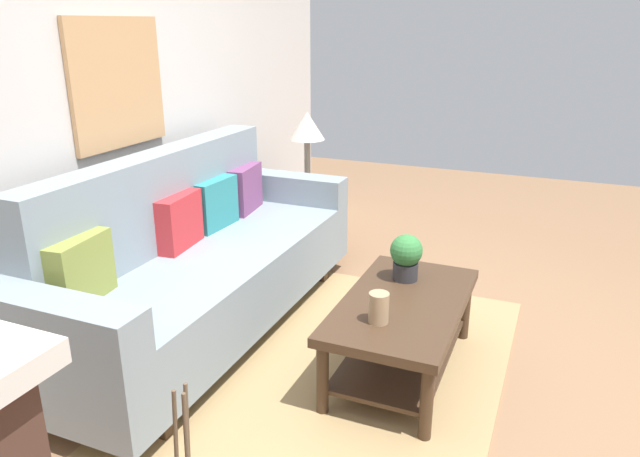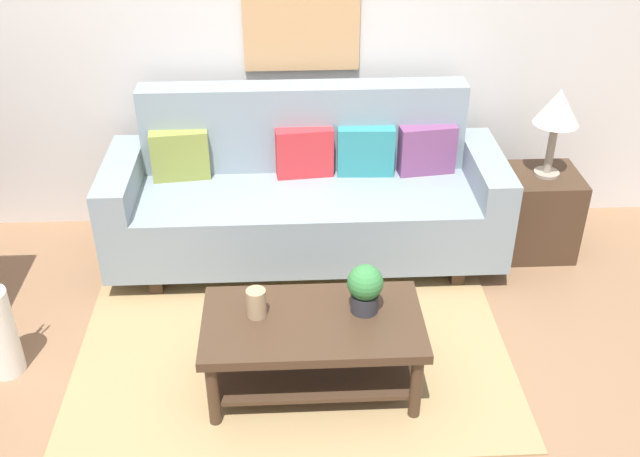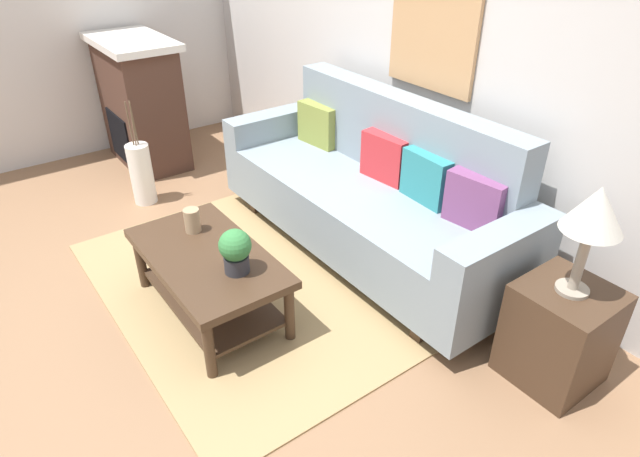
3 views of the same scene
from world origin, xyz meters
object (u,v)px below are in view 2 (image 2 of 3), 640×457
throw_pillow_plum (427,150)px  side_table (539,212)px  throw_pillow_teal (366,151)px  potted_plant_tabletop (365,287)px  throw_pillow_crimson (304,152)px  table_lamp (558,110)px  throw_pillow_olive (180,155)px  framed_painting (301,14)px  couch (305,196)px  tabletop_vase (256,303)px  coffee_table (313,338)px

throw_pillow_plum → side_table: bearing=-11.2°
throw_pillow_teal → potted_plant_tabletop: bearing=-95.9°
throw_pillow_crimson → table_lamp: 1.57m
throw_pillow_olive → potted_plant_tabletop: throw_pillow_olive is taller
throw_pillow_olive → framed_painting: 1.16m
throw_pillow_teal → side_table: bearing=-7.4°
couch → throw_pillow_crimson: (-0.00, 0.12, 0.25)m
throw_pillow_plum → framed_painting: bearing=156.5°
throw_pillow_olive → throw_pillow_teal: bearing=0.0°
tabletop_vase → side_table: size_ratio=0.27×
throw_pillow_teal → coffee_table: 1.48m
throw_pillow_olive → throw_pillow_plum: same height
throw_pillow_olive → framed_painting: size_ratio=0.49×
throw_pillow_crimson → throw_pillow_teal: same height
couch → table_lamp: table_lamp is taller
throw_pillow_plum → side_table: 0.86m
throw_pillow_teal → potted_plant_tabletop: size_ratio=1.37×
throw_pillow_teal → framed_painting: framed_painting is taller
throw_pillow_plum → potted_plant_tabletop: size_ratio=1.37×
throw_pillow_crimson → tabletop_vase: size_ratio=2.38×
couch → throw_pillow_teal: size_ratio=6.84×
coffee_table → framed_painting: bearing=89.8°
couch → tabletop_vase: size_ratio=16.25×
throw_pillow_plum → tabletop_vase: 1.71m
throw_pillow_olive → potted_plant_tabletop: 1.68m
couch → throw_pillow_olive: 0.83m
throw_pillow_crimson → throw_pillow_teal: bearing=0.0°
throw_pillow_plum → tabletop_vase: size_ratio=2.38×
throw_pillow_teal → table_lamp: table_lamp is taller
throw_pillow_plum → potted_plant_tabletop: 1.42m
coffee_table → throw_pillow_olive: bearing=119.5°
side_table → framed_painting: size_ratio=0.77×
coffee_table → table_lamp: (1.54, 1.23, 0.68)m
throw_pillow_crimson → framed_painting: 0.85m
throw_pillow_crimson → potted_plant_tabletop: (0.26, -1.31, -0.11)m
throw_pillow_olive → coffee_table: (0.78, -1.37, -0.37)m
throw_pillow_teal → tabletop_vase: bearing=-116.9°
couch → potted_plant_tabletop: size_ratio=9.39×
framed_painting → throw_pillow_plum: bearing=-23.5°
framed_painting → throw_pillow_crimson: bearing=-90.0°
throw_pillow_olive → tabletop_vase: bearing=-69.2°
throw_pillow_plum → framed_painting: 1.16m
potted_plant_tabletop → framed_painting: 1.89m
throw_pillow_plum → throw_pillow_olive: bearing=180.0°
throw_pillow_teal → side_table: size_ratio=0.64×
tabletop_vase → framed_painting: (0.28, 1.67, 0.96)m
table_lamp → throw_pillow_olive: bearing=176.3°
throw_pillow_olive → table_lamp: size_ratio=0.63×
framed_painting → potted_plant_tabletop: bearing=-81.2°
throw_pillow_olive → throw_pillow_crimson: size_ratio=1.00×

